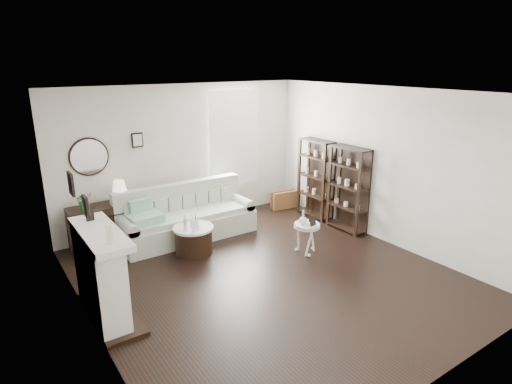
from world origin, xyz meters
TOP-DOWN VIEW (x-y plane):
  - room at (0.73, 2.70)m, footprint 5.50×5.50m
  - fireplace at (-2.32, 0.30)m, footprint 0.50×1.40m
  - shelf_unit_far at (2.33, 1.55)m, footprint 0.30×0.80m
  - shelf_unit_near at (2.33, 0.65)m, footprint 0.30×0.80m
  - sofa at (-0.34, 2.08)m, footprint 2.46×0.85m
  - quilt at (-1.14, 1.95)m, footprint 0.58×0.48m
  - suitcase at (2.10, 2.30)m, footprint 0.59×0.26m
  - dresser at (-1.70, 2.47)m, footprint 1.12×0.48m
  - table_lamp at (-1.37, 2.47)m, footprint 0.31×0.31m
  - potted_plant at (-1.98, 2.42)m, footprint 0.34×0.32m
  - drum_table at (-0.55, 1.35)m, footprint 0.67×0.67m
  - pedestal_table at (1.01, 0.28)m, footprint 0.43×0.43m
  - eiffel_drum at (-0.48, 1.39)m, footprint 0.11×0.11m
  - bottle_drum at (-0.72, 1.27)m, footprint 0.06×0.06m
  - card_frame_drum at (-0.60, 1.18)m, footprint 0.15×0.08m
  - eiffel_ped at (1.09, 0.31)m, footprint 0.13×0.13m
  - flask_ped at (0.93, 0.30)m, footprint 0.13×0.13m
  - card_frame_ped at (1.03, 0.17)m, footprint 0.14×0.07m

SIDE VIEW (x-z plane):
  - suitcase at x=2.10m, z-range 0.00..0.38m
  - drum_table at x=-0.55m, z-range 0.00..0.47m
  - sofa at x=-0.34m, z-range -0.16..0.79m
  - dresser at x=-1.70m, z-range 0.00..0.75m
  - pedestal_table at x=1.01m, z-range 0.22..0.74m
  - fireplace at x=-2.32m, z-range -0.38..1.46m
  - card_frame_drum at x=-0.60m, z-range 0.47..0.65m
  - quilt at x=-1.14m, z-range 0.49..0.63m
  - eiffel_drum at x=-0.48m, z-range 0.47..0.66m
  - bottle_drum at x=-0.72m, z-range 0.47..0.74m
  - card_frame_ped at x=1.03m, z-range 0.52..0.69m
  - eiffel_ped at x=1.09m, z-range 0.52..0.70m
  - flask_ped at x=0.93m, z-range 0.52..0.77m
  - shelf_unit_far at x=2.33m, z-range 0.00..1.60m
  - shelf_unit_near at x=2.33m, z-range 0.00..1.60m
  - potted_plant at x=-1.98m, z-range 0.75..1.05m
  - table_lamp at x=-1.37m, z-range 0.75..1.14m
  - room at x=0.73m, z-range -1.15..4.35m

